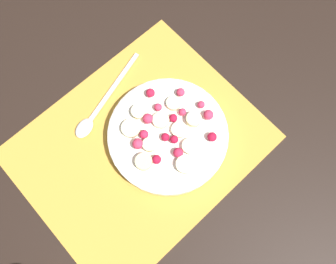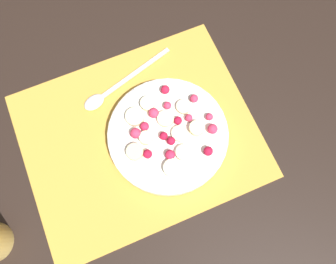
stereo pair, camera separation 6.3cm
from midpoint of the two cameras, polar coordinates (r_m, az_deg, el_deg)
name	(u,v)px [view 1 (the left image)]	position (r m, az deg, el deg)	size (l,w,h in m)	color
ground_plane	(140,145)	(0.67, -7.57, -2.76)	(3.00, 3.00, 0.00)	black
placemat	(140,145)	(0.67, -7.60, -2.70)	(0.47, 0.38, 0.01)	gold
fruit_bowl	(168,135)	(0.65, -2.78, -0.91)	(0.24, 0.24, 0.05)	white
spoon	(96,112)	(0.70, -14.98, 2.94)	(0.22, 0.08, 0.01)	silver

